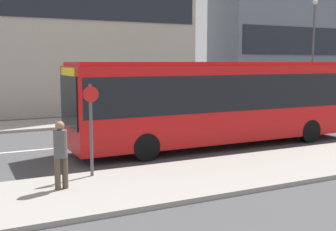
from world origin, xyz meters
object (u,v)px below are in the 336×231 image
(city_bus, at_px, (220,98))
(parked_car_0, at_px, (326,104))
(street_lamp, at_px, (313,43))
(pedestrian_near_stop, at_px, (61,151))
(bus_stop_sign, at_px, (91,123))

(city_bus, relative_size, parked_car_0, 3.08)
(city_bus, xyz_separation_m, street_lamp, (12.53, 7.60, 2.67))
(city_bus, bearing_deg, pedestrian_near_stop, -150.16)
(city_bus, bearing_deg, bus_stop_sign, -152.92)
(parked_car_0, height_order, pedestrian_near_stop, pedestrian_near_stop)
(city_bus, height_order, parked_car_0, city_bus)
(parked_car_0, bearing_deg, pedestrian_near_stop, -154.29)
(city_bus, height_order, street_lamp, street_lamp)
(bus_stop_sign, xyz_separation_m, street_lamp, (18.54, 10.24, 2.95))
(parked_car_0, distance_m, street_lamp, 4.47)
(bus_stop_sign, bearing_deg, city_bus, 23.67)
(city_bus, xyz_separation_m, parked_car_0, (11.91, 5.62, -1.28))
(parked_car_0, bearing_deg, city_bus, -154.72)
(pedestrian_near_stop, xyz_separation_m, street_lamp, (19.60, 11.11, 3.47))
(parked_car_0, relative_size, street_lamp, 0.53)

